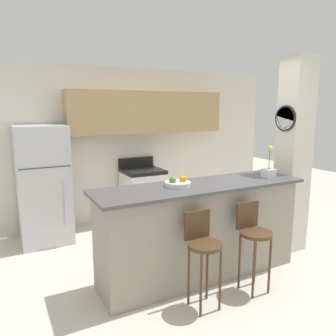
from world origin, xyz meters
name	(u,v)px	position (x,y,z in m)	size (l,w,h in m)	color
ground_plane	(200,274)	(0.00, 0.00, 0.00)	(14.00, 14.00, 0.00)	beige
wall_back	(135,132)	(0.13, 2.21, 1.50)	(5.60, 0.38, 2.55)	silver
pillar_right	(293,156)	(1.49, 0.07, 1.28)	(0.38, 0.32, 2.55)	silver
counter_bar	(200,230)	(0.00, 0.00, 0.54)	(2.44, 0.69, 1.07)	gray
refrigerator	(43,185)	(-1.42, 1.88, 0.83)	(0.68, 0.71, 1.67)	silver
stove_range	(143,196)	(0.13, 1.94, 0.46)	(0.63, 0.61, 1.07)	white
bar_stool_left	(203,246)	(-0.31, -0.51, 0.61)	(0.33, 0.33, 0.93)	#4C331E
bar_stool_right	(253,234)	(0.31, -0.51, 0.61)	(0.33, 0.33, 0.93)	#4C331E
orchid_vase	(269,169)	(0.92, -0.07, 1.18)	(0.13, 0.13, 0.39)	white
fruit_bowl	(178,183)	(-0.28, 0.03, 1.11)	(0.28, 0.28, 0.11)	silver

